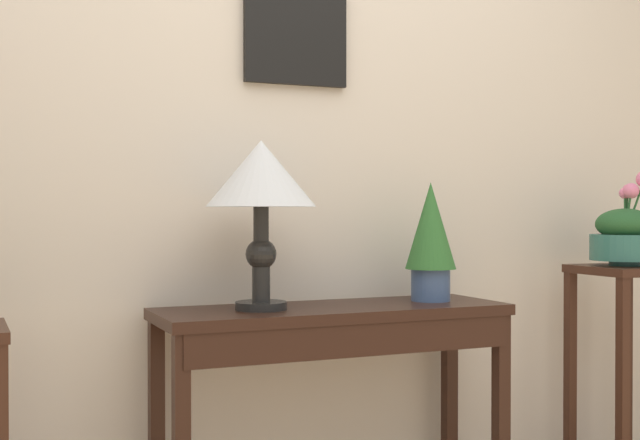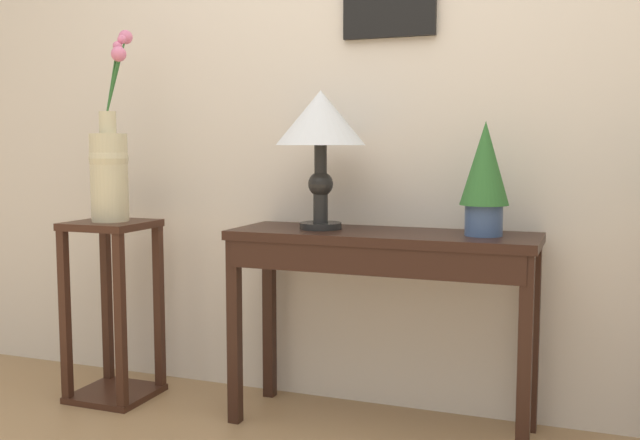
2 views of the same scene
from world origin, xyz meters
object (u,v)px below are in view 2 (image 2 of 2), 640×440
Objects in this scene: console_table at (380,264)px; pedestal_stand_left at (113,310)px; table_lamp at (321,125)px; flower_vase_tall_left at (110,164)px; potted_plant_on_console at (485,173)px.

console_table is 1.18m from pedestal_stand_left.
table_lamp is 0.66× the size of flower_vase_tall_left.
pedestal_stand_left is at bearing -128.66° from flower_vase_tall_left.
table_lamp is 1.19m from pedestal_stand_left.
flower_vase_tall_left is at bearing 51.34° from pedestal_stand_left.
flower_vase_tall_left reaches higher than pedestal_stand_left.
pedestal_stand_left is at bearing -176.80° from console_table.
console_table is at bearing 3.10° from flower_vase_tall_left.
potted_plant_on_console is at bearing 3.68° from pedestal_stand_left.
potted_plant_on_console is at bearing 3.61° from flower_vase_tall_left.
pedestal_stand_left is (-0.90, -0.09, -0.77)m from table_lamp.
pedestal_stand_left is at bearing -174.51° from table_lamp.
console_table is at bearing -174.80° from potted_plant_on_console.
table_lamp is 1.30× the size of potted_plant_on_console.
flower_vase_tall_left is (-1.51, -0.10, 0.02)m from potted_plant_on_console.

